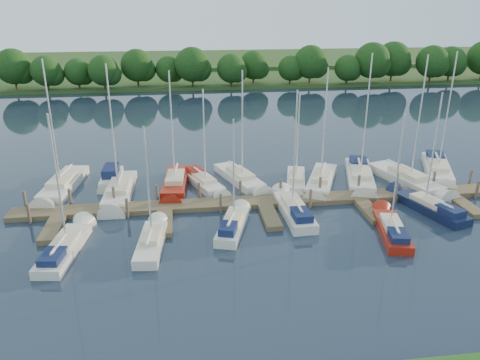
{
  "coord_description": "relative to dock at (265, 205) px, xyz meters",
  "views": [
    {
      "loc": [
        -6.46,
        -26.68,
        15.72
      ],
      "look_at": [
        -1.92,
        8.0,
        2.2
      ],
      "focal_mm": 35.0,
      "sensor_mm": 36.0,
      "label": 1
    }
  ],
  "objects": [
    {
      "name": "ground",
      "position": [
        0.0,
        -7.31,
        -0.2
      ],
      "size": [
        260.0,
        260.0,
        0.0
      ],
      "primitive_type": "plane",
      "color": "#192032",
      "rests_on": "ground"
    },
    {
      "name": "dock",
      "position": [
        0.0,
        0.0,
        0.0
      ],
      "size": [
        40.0,
        6.0,
        0.4
      ],
      "color": "brown",
      "rests_on": "ground"
    },
    {
      "name": "mooring_pilings",
      "position": [
        0.0,
        1.13,
        0.4
      ],
      "size": [
        38.24,
        2.84,
        2.0
      ],
      "color": "#473D33",
      "rests_on": "ground"
    },
    {
      "name": "far_shore",
      "position": [
        0.0,
        67.69,
        0.1
      ],
      "size": [
        180.0,
        30.0,
        0.6
      ],
      "primitive_type": "cube",
      "color": "#224319",
      "rests_on": "ground"
    },
    {
      "name": "distant_hill",
      "position": [
        0.0,
        92.69,
        0.5
      ],
      "size": [
        220.0,
        40.0,
        1.4
      ],
      "primitive_type": "cube",
      "color": "#3A5525",
      "rests_on": "ground"
    },
    {
      "name": "treeline",
      "position": [
        -0.38,
        54.88,
        3.98
      ],
      "size": [
        147.96,
        9.78,
        8.28
      ],
      "color": "#38281C",
      "rests_on": "ground"
    },
    {
      "name": "sailboat_n_0",
      "position": [
        -17.07,
        5.95,
        0.08
      ],
      "size": [
        3.12,
        9.35,
        11.8
      ],
      "rotation": [
        0.0,
        0.0,
        3.02
      ],
      "color": "silver",
      "rests_on": "ground"
    },
    {
      "name": "motorboat",
      "position": [
        -13.02,
        7.37,
        0.17
      ],
      "size": [
        1.71,
        5.54,
        1.8
      ],
      "rotation": [
        0.0,
        0.0,
        3.12
      ],
      "color": "silver",
      "rests_on": "ground"
    },
    {
      "name": "sailboat_n_2",
      "position": [
        -11.94,
        3.96,
        0.07
      ],
      "size": [
        2.35,
        9.14,
        11.52
      ],
      "rotation": [
        0.0,
        0.0,
        3.12
      ],
      "color": "silver",
      "rests_on": "ground"
    },
    {
      "name": "sailboat_n_3",
      "position": [
        -7.17,
        5.21,
        0.08
      ],
      "size": [
        2.62,
        8.45,
        10.81
      ],
      "rotation": [
        0.0,
        0.0,
        3.05
      ],
      "color": "maroon",
      "rests_on": "ground"
    },
    {
      "name": "sailboat_n_4",
      "position": [
        -4.62,
        5.27,
        0.11
      ],
      "size": [
        3.76,
        7.11,
        9.16
      ],
      "rotation": [
        0.0,
        0.0,
        3.51
      ],
      "color": "silver",
      "rests_on": "ground"
    },
    {
      "name": "sailboat_n_5",
      "position": [
        -1.16,
        5.79,
        0.07
      ],
      "size": [
        4.17,
        8.31,
        10.57
      ],
      "rotation": [
        0.0,
        0.0,
        3.47
      ],
      "color": "silver",
      "rests_on": "ground"
    },
    {
      "name": "sailboat_n_6",
      "position": [
        3.7,
        4.58,
        0.07
      ],
      "size": [
        2.93,
        6.76,
        8.63
      ],
      "rotation": [
        0.0,
        0.0,
        2.89
      ],
      "color": "silver",
      "rests_on": "ground"
    },
    {
      "name": "sailboat_n_7",
      "position": [
        5.94,
        4.17,
        0.07
      ],
      "size": [
        4.86,
        8.44,
        10.88
      ],
      "rotation": [
        0.0,
        0.0,
        2.73
      ],
      "color": "silver",
      "rests_on": "ground"
    },
    {
      "name": "sailboat_n_8",
      "position": [
        9.85,
        4.84,
        0.12
      ],
      "size": [
        4.49,
        9.56,
        11.98
      ],
      "rotation": [
        0.0,
        0.0,
        2.85
      ],
      "color": "silver",
      "rests_on": "ground"
    },
    {
      "name": "sailboat_n_9",
      "position": [
        13.85,
        3.29,
        0.08
      ],
      "size": [
        4.36,
        9.44,
        12.02
      ],
      "rotation": [
        0.0,
        0.0,
        3.42
      ],
      "color": "silver",
      "rests_on": "ground"
    },
    {
      "name": "sailboat_n_10",
      "position": [
        18.05,
        5.73,
        0.11
      ],
      "size": [
        5.22,
        9.33,
        11.91
      ],
      "rotation": [
        0.0,
        0.0,
        2.74
      ],
      "color": "silver",
      "rests_on": "ground"
    },
    {
      "name": "sailboat_s_0",
      "position": [
        -14.46,
        -5.33,
        0.11
      ],
      "size": [
        2.65,
        7.68,
        9.63
      ],
      "rotation": [
        0.0,
        0.0,
        -0.13
      ],
      "color": "silver",
      "rests_on": "ground"
    },
    {
      "name": "sailboat_s_1",
      "position": [
        -8.78,
        -5.29,
        0.08
      ],
      "size": [
        2.15,
        6.76,
        8.72
      ],
      "rotation": [
        0.0,
        0.0,
        -0.1
      ],
      "color": "silver",
      "rests_on": "ground"
    },
    {
      "name": "sailboat_s_2",
      "position": [
        -3.01,
        -3.63,
        0.13
      ],
      "size": [
        3.16,
        6.56,
        8.58
      ],
      "rotation": [
        0.0,
        0.0,
        -0.31
      ],
      "color": "silver",
      "rests_on": "ground"
    },
    {
      "name": "sailboat_s_3",
      "position": [
        1.99,
        -1.7,
        0.13
      ],
      "size": [
        2.02,
        7.83,
        10.1
      ],
      "rotation": [
        0.0,
        0.0,
        0.02
      ],
      "color": "silver",
      "rests_on": "ground"
    },
    {
      "name": "sailboat_s_4",
      "position": [
        8.2,
        -5.7,
        0.11
      ],
      "size": [
        2.95,
        7.15,
        9.05
      ],
      "rotation": [
        0.0,
        0.0,
        -0.22
      ],
      "color": "maroon",
      "rests_on": "ground"
    },
    {
      "name": "sailboat_s_5",
      "position": [
        12.79,
        -2.41,
        0.12
      ],
      "size": [
        3.62,
        7.66,
        9.77
      ],
      "rotation": [
        0.0,
        0.0,
        0.3
      ],
      "color": "#101836",
      "rests_on": "ground"
    }
  ]
}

